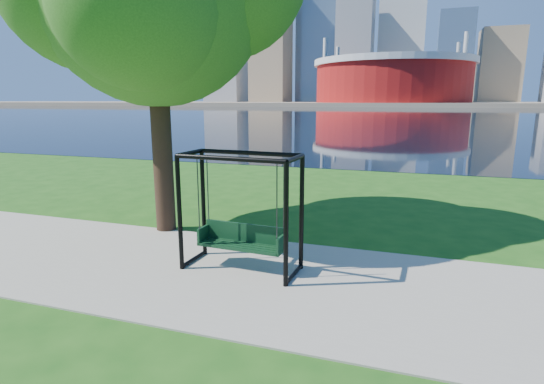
% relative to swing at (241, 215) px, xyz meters
% --- Properties ---
extents(ground, '(900.00, 900.00, 0.00)m').
position_rel_swing_xyz_m(ground, '(0.60, 0.19, -1.05)').
color(ground, '#1E5114').
rests_on(ground, ground).
extents(path, '(120.00, 4.00, 0.03)m').
position_rel_swing_xyz_m(path, '(0.60, -0.31, -1.04)').
color(path, '#9E937F').
rests_on(path, ground).
extents(river, '(900.00, 180.00, 0.02)m').
position_rel_swing_xyz_m(river, '(0.60, 102.19, -1.04)').
color(river, black).
rests_on(river, ground).
extents(far_bank, '(900.00, 228.00, 2.00)m').
position_rel_swing_xyz_m(far_bank, '(0.60, 306.19, -0.05)').
color(far_bank, '#937F60').
rests_on(far_bank, ground).
extents(stadium, '(83.00, 83.00, 32.00)m').
position_rel_swing_xyz_m(stadium, '(-9.40, 235.19, 13.18)').
color(stadium, maroon).
rests_on(stadium, far_bank).
extents(skyline, '(392.00, 66.00, 96.50)m').
position_rel_swing_xyz_m(skyline, '(-3.67, 319.58, 34.84)').
color(skyline, gray).
rests_on(skyline, far_bank).
extents(swing, '(2.17, 1.04, 2.18)m').
position_rel_swing_xyz_m(swing, '(0.00, 0.00, 0.00)').
color(swing, black).
rests_on(swing, ground).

